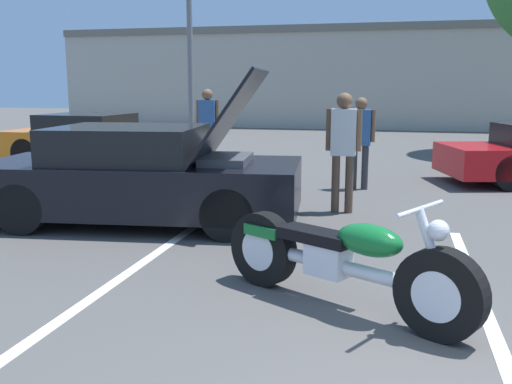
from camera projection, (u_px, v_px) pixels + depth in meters
The scene contains 10 objects.
parking_stripe_foreground at pixel (126, 274), 5.72m from camera, with size 0.12×4.95×0.01m, color white.
parking_stripe_middle at pixel (482, 304), 4.93m from camera, with size 0.12×4.95×0.01m, color white.
far_building at pixel (414, 75), 25.24m from camera, with size 32.00×4.20×4.40m.
light_pole at pixel (192, 13), 18.22m from camera, with size 1.21×0.28×7.50m.
motorcycle at pixel (341, 261), 4.77m from camera, with size 2.23×1.33×0.99m.
show_car_hood_open at pixel (143, 177), 7.78m from camera, with size 4.45×2.30×2.08m.
parked_car_left_row at pixel (93, 141), 13.35m from camera, with size 4.13×2.03×1.21m.
spectator_near_motorcycle at pixel (208, 123), 12.34m from camera, with size 0.52×0.23×1.79m.
spectator_by_show_car at pixel (343, 142), 8.31m from camera, with size 0.52×0.23×1.76m.
spectator_midground at pixel (360, 135), 10.23m from camera, with size 0.52×0.22×1.66m.
Camera 1 is at (-0.73, -2.47, 1.86)m, focal length 40.00 mm.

